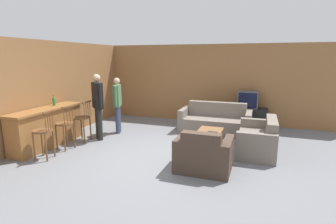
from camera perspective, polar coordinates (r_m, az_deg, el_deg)
name	(u,v)px	position (r m, az deg, el deg)	size (l,w,h in m)	color
ground_plane	(163,157)	(5.90, -1.05, -9.79)	(24.00, 24.00, 0.00)	slate
wall_back	(200,83)	(9.02, 7.00, 6.18)	(9.40, 0.08, 2.60)	olive
wall_left	(75,87)	(8.34, -19.59, 5.13)	(0.08, 8.63, 2.60)	olive
bar_counter	(47,127)	(7.12, -24.79, -3.00)	(0.55, 2.06, 0.96)	brown
bar_chair_near	(44,134)	(6.24, -25.46, -4.31)	(0.47, 0.47, 1.07)	brown
bar_chair_mid	(65,126)	(6.71, -21.51, -2.92)	(0.47, 0.47, 1.07)	brown
bar_chair_far	(83,120)	(7.20, -18.10, -1.70)	(0.41, 0.41, 1.07)	brown
couch_far	(215,122)	(7.85, 10.24, -2.13)	(2.04, 0.90, 0.85)	#70665B
armchair_near	(204,155)	(5.20, 7.76, -9.30)	(1.05, 0.85, 0.83)	#423328
loveseat_right	(259,140)	(6.43, 19.10, -5.77)	(0.82, 1.50, 0.82)	#70665B
coffee_table	(209,134)	(6.58, 8.93, -4.65)	(0.59, 1.00, 0.37)	brown
tv_unit	(247,118)	(8.60, 16.75, -1.18)	(1.21, 0.51, 0.63)	black
tv	(248,99)	(8.49, 16.99, 2.64)	(0.61, 0.46, 0.53)	#4C4C4C
bottle	(54,101)	(7.34, -23.59, 2.29)	(0.07, 0.07, 0.27)	#2D7F3D
book_on_table	(212,132)	(6.44, 9.60, -4.42)	(0.24, 0.18, 0.03)	black
person_by_window	(117,102)	(7.66, -10.95, 2.13)	(0.27, 0.50, 1.61)	#384260
person_by_counter	(98,103)	(7.13, -15.04, 1.89)	(0.46, 0.42, 1.75)	black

